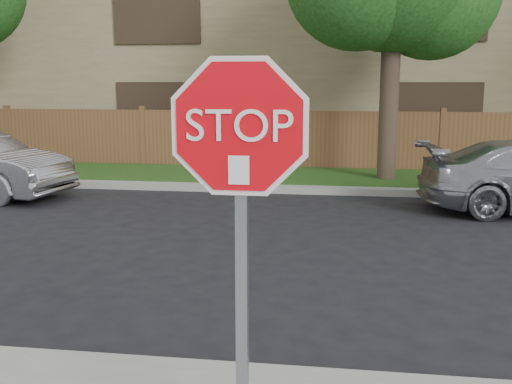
# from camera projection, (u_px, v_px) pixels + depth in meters

# --- Properties ---
(ground) EXTENTS (90.00, 90.00, 0.00)m
(ground) POSITION_uv_depth(u_px,v_px,m) (163.00, 368.00, 5.05)
(ground) COLOR black
(ground) RESTS_ON ground
(far_curb) EXTENTS (70.00, 0.30, 0.15)m
(far_curb) POSITION_uv_depth(u_px,v_px,m) (273.00, 189.00, 12.96)
(far_curb) COLOR gray
(far_curb) RESTS_ON ground
(grass_strip) EXTENTS (70.00, 3.00, 0.12)m
(grass_strip) POSITION_uv_depth(u_px,v_px,m) (281.00, 178.00, 14.57)
(grass_strip) COLOR #1E4714
(grass_strip) RESTS_ON ground
(fence) EXTENTS (70.00, 0.12, 1.60)m
(fence) POSITION_uv_depth(u_px,v_px,m) (287.00, 141.00, 15.99)
(fence) COLOR brown
(fence) RESTS_ON ground
(apartment_building) EXTENTS (35.20, 9.20, 7.20)m
(apartment_building) POSITION_uv_depth(u_px,v_px,m) (303.00, 48.00, 20.94)
(apartment_building) COLOR #867753
(apartment_building) RESTS_ON ground
(stop_sign) EXTENTS (1.01, 0.13, 2.55)m
(stop_sign) POSITION_uv_depth(u_px,v_px,m) (240.00, 188.00, 3.14)
(stop_sign) COLOR gray
(stop_sign) RESTS_ON sidewalk_near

